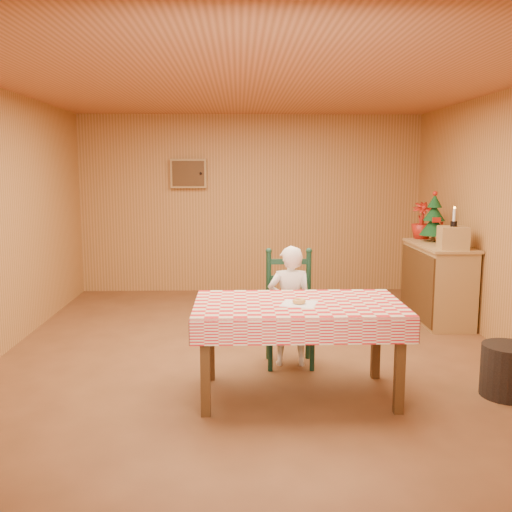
{
  "coord_description": "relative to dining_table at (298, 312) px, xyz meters",
  "views": [
    {
      "loc": [
        -0.17,
        -5.45,
        1.81
      ],
      "look_at": [
        0.0,
        0.2,
        0.95
      ],
      "focal_mm": 40.0,
      "sensor_mm": 36.0,
      "label": 1
    }
  ],
  "objects": [
    {
      "name": "dining_table",
      "position": [
        0.0,
        0.0,
        0.0
      ],
      "size": [
        1.66,
        0.96,
        0.77
      ],
      "color": "#4F3015",
      "rests_on": "ground"
    },
    {
      "name": "christmas_tree",
      "position": [
        1.92,
        2.51,
        0.52
      ],
      "size": [
        0.34,
        0.34,
        0.62
      ],
      "color": "#4F3015",
      "rests_on": "shelf_unit"
    },
    {
      "name": "crate",
      "position": [
        1.92,
        1.86,
        0.37
      ],
      "size": [
        0.34,
        0.34,
        0.25
      ],
      "primitive_type": "cube",
      "rotation": [
        0.0,
        0.0,
        -0.13
      ],
      "color": "tan",
      "rests_on": "shelf_unit"
    },
    {
      "name": "cabin_walls",
      "position": [
        -0.3,
        1.59,
        1.14
      ],
      "size": [
        5.1,
        6.05,
        2.65
      ],
      "color": "#B47D41",
      "rests_on": "ground"
    },
    {
      "name": "candle_set",
      "position": [
        1.92,
        1.86,
        0.56
      ],
      "size": [
        0.07,
        0.07,
        0.22
      ],
      "color": "black",
      "rests_on": "crate"
    },
    {
      "name": "storage_bin",
      "position": [
        1.69,
        -0.07,
        -0.48
      ],
      "size": [
        0.49,
        0.49,
        0.42
      ],
      "primitive_type": "cylinder",
      "rotation": [
        0.0,
        0.0,
        -0.18
      ],
      "color": "black",
      "rests_on": "ground"
    },
    {
      "name": "ground",
      "position": [
        -0.3,
        1.06,
        -0.69
      ],
      "size": [
        6.0,
        6.0,
        0.0
      ],
      "primitive_type": "plane",
      "color": "brown",
      "rests_on": "ground"
    },
    {
      "name": "donut",
      "position": [
        -0.0,
        -0.05,
        0.1
      ],
      "size": [
        0.11,
        0.11,
        0.04
      ],
      "primitive_type": "torus",
      "rotation": [
        0.0,
        0.0,
        0.02
      ],
      "color": "gold",
      "rests_on": "napkin"
    },
    {
      "name": "seated_child",
      "position": [
        -0.0,
        0.73,
        -0.13
      ],
      "size": [
        0.41,
        0.27,
        1.12
      ],
      "primitive_type": "imported",
      "rotation": [
        0.0,
        0.0,
        3.14
      ],
      "color": "white",
      "rests_on": "ground"
    },
    {
      "name": "flower_arrangement",
      "position": [
        1.87,
        2.81,
        0.48
      ],
      "size": [
        0.3,
        0.3,
        0.47
      ],
      "primitive_type": "imported",
      "rotation": [
        0.0,
        0.0,
        -0.17
      ],
      "color": "#A0190E",
      "rests_on": "shelf_unit"
    },
    {
      "name": "napkin",
      "position": [
        -0.0,
        -0.05,
        0.08
      ],
      "size": [
        0.32,
        0.32,
        0.0
      ],
      "primitive_type": "cube",
      "rotation": [
        0.0,
        0.0,
        -0.29
      ],
      "color": "white",
      "rests_on": "dining_table"
    },
    {
      "name": "ladder_chair",
      "position": [
        0.0,
        0.79,
        -0.18
      ],
      "size": [
        0.44,
        0.4,
        1.08
      ],
      "color": "black",
      "rests_on": "ground"
    },
    {
      "name": "shelf_unit",
      "position": [
        1.91,
        2.26,
        -0.22
      ],
      "size": [
        0.54,
        1.24,
        0.93
      ],
      "color": "tan",
      "rests_on": "ground"
    }
  ]
}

